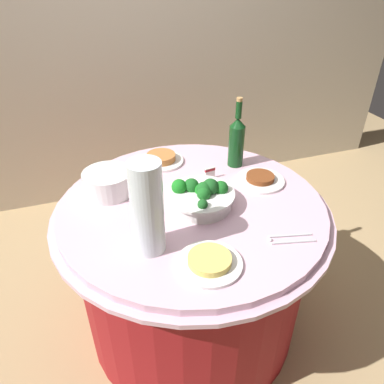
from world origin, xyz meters
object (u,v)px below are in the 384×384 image
at_px(food_plate_noodles, 210,262).
at_px(food_plate_stir_fry, 260,179).
at_px(food_plate_peanuts, 161,159).
at_px(serving_tongs, 290,239).
at_px(broccoli_bowl, 201,196).
at_px(wine_bottle, 237,141).
at_px(decorative_fruit_vase, 148,213).
at_px(label_placard_front, 210,173).
at_px(plate_stack, 108,182).

distance_m(food_plate_noodles, food_plate_stir_fry, 0.58).
height_order(food_plate_stir_fry, food_plate_peanuts, food_plate_peanuts).
height_order(food_plate_noodles, food_plate_stir_fry, food_plate_noodles).
relative_size(serving_tongs, food_plate_noodles, 0.76).
height_order(broccoli_bowl, food_plate_peanuts, broccoli_bowl).
bearing_deg(wine_bottle, food_plate_peanuts, 157.13).
xyz_separation_m(decorative_fruit_vase, food_plate_stir_fry, (0.57, 0.27, -0.14)).
distance_m(decorative_fruit_vase, food_plate_noodles, 0.26).
height_order(wine_bottle, food_plate_stir_fry, wine_bottle).
bearing_deg(broccoli_bowl, wine_bottle, 44.05).
bearing_deg(label_placard_front, food_plate_stir_fry, -26.01).
bearing_deg(decorative_fruit_vase, food_plate_noodles, -41.28).
distance_m(broccoli_bowl, serving_tongs, 0.39).
bearing_deg(food_plate_peanuts, decorative_fruit_vase, -108.26).
bearing_deg(serving_tongs, food_plate_peanuts, 112.02).
bearing_deg(plate_stack, food_plate_peanuts, 34.26).
distance_m(broccoli_bowl, decorative_fruit_vase, 0.33).
distance_m(plate_stack, food_plate_noodles, 0.61).
xyz_separation_m(plate_stack, serving_tongs, (0.57, -0.53, -0.05)).
bearing_deg(serving_tongs, food_plate_stir_fry, 77.76).
bearing_deg(food_plate_noodles, broccoli_bowl, 75.01).
bearing_deg(food_plate_noodles, decorative_fruit_vase, 138.72).
relative_size(food_plate_peanuts, label_placard_front, 4.00).
height_order(wine_bottle, food_plate_peanuts, wine_bottle).
relative_size(broccoli_bowl, wine_bottle, 0.83).
height_order(broccoli_bowl, food_plate_stir_fry, broccoli_bowl).
relative_size(broccoli_bowl, decorative_fruit_vase, 0.82).
distance_m(serving_tongs, food_plate_noodles, 0.32).
relative_size(wine_bottle, food_plate_noodles, 1.53).
bearing_deg(decorative_fruit_vase, label_placard_front, 45.32).
distance_m(serving_tongs, food_plate_stir_fry, 0.40).
xyz_separation_m(food_plate_noodles, food_plate_stir_fry, (0.41, 0.42, -0.00)).
height_order(food_plate_noodles, label_placard_front, label_placard_front).
bearing_deg(food_plate_peanuts, label_placard_front, -52.67).
relative_size(serving_tongs, label_placard_front, 3.04).
xyz_separation_m(broccoli_bowl, food_plate_stir_fry, (0.32, 0.09, -0.03)).
height_order(wine_bottle, food_plate_noodles, wine_bottle).
xyz_separation_m(food_plate_peanuts, label_placard_front, (0.17, -0.22, 0.01)).
height_order(plate_stack, wine_bottle, wine_bottle).
bearing_deg(plate_stack, broccoli_bowl, -32.74).
bearing_deg(food_plate_peanuts, serving_tongs, -67.98).
xyz_separation_m(wine_bottle, food_plate_stir_fry, (0.04, -0.18, -0.12)).
bearing_deg(food_plate_peanuts, plate_stack, -145.74).
xyz_separation_m(decorative_fruit_vase, serving_tongs, (0.49, -0.12, -0.15)).
bearing_deg(decorative_fruit_vase, food_plate_stir_fry, 25.43).
bearing_deg(serving_tongs, plate_stack, 137.39).
bearing_deg(food_plate_stir_fry, label_placard_front, 153.99).
relative_size(broccoli_bowl, food_plate_stir_fry, 1.27).
distance_m(serving_tongs, food_plate_peanuts, 0.77).
height_order(decorative_fruit_vase, label_placard_front, decorative_fruit_vase).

